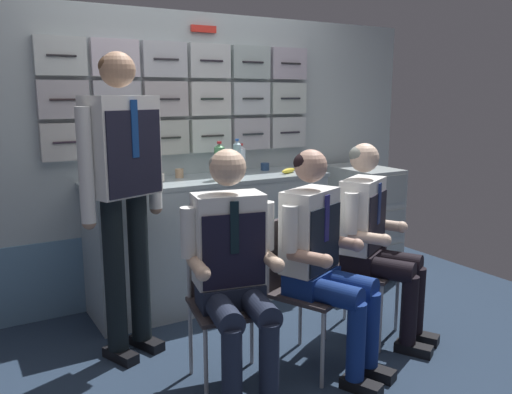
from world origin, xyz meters
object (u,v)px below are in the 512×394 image
at_px(service_trolley, 362,218).
at_px(folding_chair_left, 225,286).
at_px(snack_banana, 288,171).
at_px(folding_chair_center, 297,274).
at_px(crew_member_center, 323,252).
at_px(crew_member_left, 233,263).
at_px(crew_member_standing, 123,177).
at_px(crew_member_right, 375,234).
at_px(paper_cup_tan, 179,173).
at_px(folding_chair_right, 349,255).
at_px(water_bottle_clear, 237,159).

bearing_deg(service_trolley, folding_chair_left, -152.53).
bearing_deg(snack_banana, folding_chair_center, -121.34).
distance_m(crew_member_center, snack_banana, 1.29).
xyz_separation_m(crew_member_left, crew_member_standing, (-0.34, 0.69, 0.37)).
bearing_deg(service_trolley, crew_member_standing, -169.50).
distance_m(folding_chair_center, snack_banana, 1.24).
xyz_separation_m(service_trolley, crew_member_right, (-0.78, -0.99, 0.19)).
height_order(paper_cup_tan, snack_banana, paper_cup_tan).
distance_m(crew_member_right, snack_banana, 1.03).
relative_size(folding_chair_center, snack_banana, 4.97).
bearing_deg(snack_banana, paper_cup_tan, 164.59).
bearing_deg(folding_chair_right, folding_chair_center, -164.39).
height_order(folding_chair_center, water_bottle_clear, water_bottle_clear).
bearing_deg(folding_chair_center, crew_member_center, -66.94).
relative_size(folding_chair_center, water_bottle_clear, 3.06).
height_order(service_trolley, paper_cup_tan, paper_cup_tan).
height_order(service_trolley, crew_member_left, crew_member_left).
distance_m(crew_member_center, crew_member_right, 0.55).
bearing_deg(service_trolley, folding_chair_right, -135.47).
relative_size(crew_member_right, crew_member_standing, 0.70).
bearing_deg(snack_banana, water_bottle_clear, 169.92).
relative_size(crew_member_left, snack_banana, 7.44).
distance_m(service_trolley, crew_member_right, 1.28).
relative_size(crew_member_right, snack_banana, 7.29).
xyz_separation_m(crew_member_center, snack_banana, (0.54, 1.14, 0.27)).
xyz_separation_m(folding_chair_right, crew_member_standing, (-1.32, 0.44, 0.55)).
distance_m(service_trolley, folding_chair_left, 2.04).
height_order(crew_member_center, paper_cup_tan, crew_member_center).
bearing_deg(paper_cup_tan, folding_chair_center, -80.27).
xyz_separation_m(service_trolley, folding_chair_center, (-1.37, -0.99, 0.03)).
xyz_separation_m(service_trolley, paper_cup_tan, (-1.58, 0.23, 0.48)).
bearing_deg(crew_member_standing, crew_member_right, -22.64).
height_order(folding_chair_right, crew_member_standing, crew_member_standing).
relative_size(crew_member_standing, snack_banana, 10.35).
bearing_deg(crew_member_standing, paper_cup_tan, 46.24).
bearing_deg(crew_member_left, crew_member_right, 5.86).
bearing_deg(snack_banana, folding_chair_right, -96.47).
bearing_deg(service_trolley, crew_member_right, -128.36).
distance_m(service_trolley, water_bottle_clear, 1.31).
xyz_separation_m(service_trolley, crew_member_center, (-1.31, -1.14, 0.19)).
relative_size(folding_chair_left, folding_chair_right, 1.00).
relative_size(water_bottle_clear, paper_cup_tan, 4.28).
height_order(crew_member_left, snack_banana, crew_member_left).
bearing_deg(folding_chair_right, water_bottle_clear, 108.85).
distance_m(crew_member_left, folding_chair_right, 1.03).
bearing_deg(water_bottle_clear, snack_banana, -10.08).
bearing_deg(crew_member_left, folding_chair_center, 12.90).
distance_m(folding_chair_right, paper_cup_tan, 1.37).
xyz_separation_m(folding_chair_left, crew_member_standing, (-0.37, 0.54, 0.55)).
xyz_separation_m(folding_chair_center, snack_banana, (0.61, 0.99, 0.44)).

